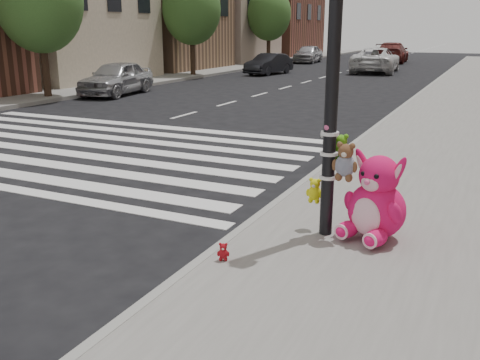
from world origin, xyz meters
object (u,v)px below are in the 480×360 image
Objects in this scene: pink_bunny at (376,203)px; car_white_near at (376,60)px; car_silver_far at (116,78)px; red_teddy at (223,252)px; car_dark_far at (269,64)px; signal_pole at (334,106)px.

car_white_near is at bearing 121.86° from pink_bunny.
pink_bunny is 28.28m from car_white_near.
pink_bunny is at bearing -49.48° from car_silver_far.
red_teddy is 26.77m from car_dark_far.
signal_pole is 1.08× the size of car_dark_far.
car_silver_far is at bearing 109.98° from red_teddy.
car_white_near is at bearing 76.69° from red_teddy.
pink_bunny is 0.30× the size of car_dark_far.
car_dark_far is at bearing 89.57° from red_teddy.
pink_bunny is 5.28× the size of red_teddy.
car_dark_far reaches higher than red_teddy.
signal_pole reaches higher than car_dark_far.
signal_pole is at bearing -149.66° from pink_bunny.
signal_pole reaches higher than car_silver_far.
car_white_near reaches higher than car_silver_far.
pink_bunny is at bearing 10.29° from signal_pole.
car_white_near is (-5.24, 27.78, -1.02)m from signal_pole.
car_white_near is at bearing 58.09° from car_silver_far.
car_dark_far is at bearing 135.51° from pink_bunny.
car_white_near is at bearing 46.41° from car_dark_far.
pink_bunny is 0.20× the size of car_white_near.
red_teddy is at bearing 93.73° from car_white_near.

